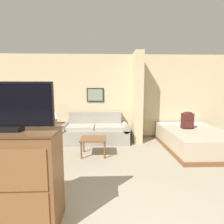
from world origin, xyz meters
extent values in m
cube|color=#CCB78E|center=(0.00, 4.11, 1.30)|extent=(7.35, 0.12, 2.60)
cube|color=#70644E|center=(0.00, 4.03, 0.03)|extent=(7.35, 0.02, 0.06)
cube|color=black|center=(-0.72, 4.03, 1.37)|extent=(0.52, 0.02, 0.42)
cube|color=gray|center=(-0.72, 4.01, 1.37)|extent=(0.45, 0.01, 0.35)
cube|color=#CCB78E|center=(0.53, 3.70, 1.30)|extent=(0.24, 0.68, 2.60)
cube|color=gray|center=(-0.72, 3.59, 0.20)|extent=(1.59, 0.84, 0.41)
cube|color=gray|center=(-0.72, 3.91, 0.63)|extent=(1.59, 0.20, 0.45)
cube|color=gray|center=(-1.61, 3.59, 0.20)|extent=(0.19, 0.84, 0.41)
cylinder|color=gray|center=(-1.61, 3.59, 0.45)|extent=(0.21, 0.84, 0.21)
cube|color=gray|center=(0.17, 3.59, 0.20)|extent=(0.19, 0.84, 0.41)
cylinder|color=gray|center=(0.17, 3.59, 0.45)|extent=(0.21, 0.84, 0.21)
cube|color=#A49F94|center=(-1.12, 3.54, 0.46)|extent=(0.78, 0.60, 0.10)
cube|color=#A49F94|center=(-0.32, 3.54, 0.46)|extent=(0.78, 0.60, 0.10)
cube|color=brown|center=(-0.68, 2.57, 0.40)|extent=(0.60, 0.50, 0.04)
cylinder|color=brown|center=(-0.94, 2.36, 0.19)|extent=(0.04, 0.04, 0.38)
cylinder|color=brown|center=(-0.42, 2.36, 0.19)|extent=(0.04, 0.04, 0.38)
cylinder|color=brown|center=(-0.94, 2.78, 0.19)|extent=(0.04, 0.04, 0.38)
cylinder|color=brown|center=(-0.42, 2.78, 0.19)|extent=(0.04, 0.04, 0.38)
cube|color=brown|center=(-1.88, 3.60, 0.55)|extent=(0.45, 0.45, 0.04)
cylinder|color=brown|center=(-2.07, 3.40, 0.27)|extent=(0.04, 0.04, 0.53)
cylinder|color=brown|center=(-1.68, 3.40, 0.27)|extent=(0.04, 0.04, 0.53)
cylinder|color=brown|center=(-2.07, 3.80, 0.27)|extent=(0.04, 0.04, 0.53)
cylinder|color=brown|center=(-1.68, 3.80, 0.27)|extent=(0.04, 0.04, 0.53)
cylinder|color=tan|center=(-1.88, 3.60, 0.62)|extent=(0.15, 0.15, 0.11)
cylinder|color=tan|center=(-1.88, 3.60, 0.71)|extent=(0.02, 0.02, 0.05)
cone|color=silver|center=(-1.88, 3.60, 0.84)|extent=(0.35, 0.35, 0.22)
cube|color=brown|center=(-1.42, 0.47, 0.55)|extent=(1.00, 0.44, 1.10)
cube|color=#54351E|center=(-1.42, 0.47, 1.11)|extent=(1.03, 0.47, 0.02)
cube|color=brown|center=(-1.42, 0.24, 0.77)|extent=(0.90, 0.01, 0.44)
cube|color=brown|center=(-1.42, 0.24, 0.31)|extent=(0.90, 0.01, 0.44)
cube|color=black|center=(-1.42, 0.47, 1.14)|extent=(0.24, 0.16, 0.05)
cube|color=black|center=(-1.42, 0.47, 1.41)|extent=(0.96, 0.04, 0.48)
cube|color=black|center=(-1.42, 0.45, 1.41)|extent=(0.92, 0.01, 0.44)
cube|color=brown|center=(1.93, 2.92, 0.05)|extent=(1.52, 2.14, 0.10)
cube|color=tan|center=(1.93, 2.92, 0.30)|extent=(1.48, 2.10, 0.41)
cube|color=white|center=(1.93, 3.75, 0.46)|extent=(1.36, 0.36, 0.10)
cube|color=#471E19|center=(1.78, 3.09, 0.71)|extent=(0.29, 0.17, 0.41)
cube|color=#471E19|center=(1.78, 2.99, 0.63)|extent=(0.22, 0.03, 0.18)
ellipsoid|color=#471E19|center=(1.78, 3.09, 0.91)|extent=(0.27, 0.16, 0.10)
camera|label=1|loc=(-0.38, -1.42, 1.58)|focal=28.00mm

